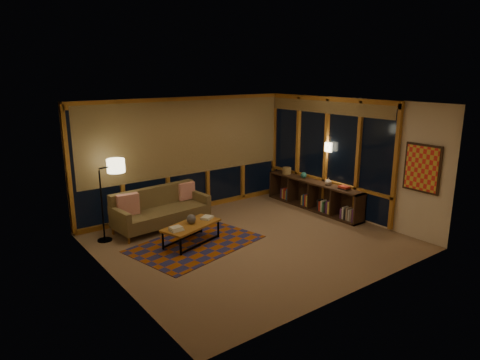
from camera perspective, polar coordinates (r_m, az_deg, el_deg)
floor at (r=8.53m, az=1.53°, el=-8.18°), size 5.50×5.00×0.01m
ceiling at (r=7.90m, az=1.66°, el=10.22°), size 5.50×5.00×0.01m
walls at (r=8.11m, az=1.59°, el=0.67°), size 5.51×5.01×2.70m
window_wall_back at (r=10.09m, az=-7.00°, el=3.27°), size 5.30×0.16×2.60m
window_wall_right at (r=10.34m, az=11.25°, el=3.37°), size 0.16×3.70×2.60m
wall_art at (r=8.94m, az=23.10°, el=1.44°), size 0.06×0.74×0.94m
wall_sconce at (r=10.17m, az=11.70°, el=4.31°), size 0.12×0.18×0.22m
sofa at (r=9.26m, az=-10.41°, el=-3.85°), size 2.09×1.00×0.83m
pillow_left at (r=9.00m, az=-14.72°, el=-3.14°), size 0.46×0.18×0.45m
pillow_right at (r=9.78m, az=-7.16°, el=-1.55°), size 0.40×0.15×0.39m
area_rug at (r=8.44m, az=-5.93°, el=-8.46°), size 2.68×2.07×0.01m
coffee_table at (r=8.41m, az=-6.49°, el=-7.16°), size 1.30×0.88×0.40m
book_stack_a at (r=8.05m, az=-8.54°, el=-6.41°), size 0.28×0.23×0.08m
book_stack_b at (r=8.61m, az=-4.45°, el=-5.01°), size 0.30×0.28×0.05m
ceramic_pot at (r=8.36m, az=-6.52°, el=-5.16°), size 0.21×0.21×0.18m
floor_lamp at (r=8.73m, az=-17.96°, el=-2.79°), size 0.60×0.45×1.60m
bookshelf at (r=10.53m, az=9.76°, el=-1.97°), size 0.40×2.80×0.70m
basket at (r=11.05m, az=6.26°, el=1.25°), size 0.23×0.23×0.17m
teal_bowl at (r=10.65m, az=8.48°, el=0.64°), size 0.17×0.17×0.15m
vase at (r=10.12m, az=11.69°, el=-0.17°), size 0.18×0.18×0.17m
shelf_book_stack at (r=9.84m, az=13.72°, el=-1.01°), size 0.18×0.24×0.06m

